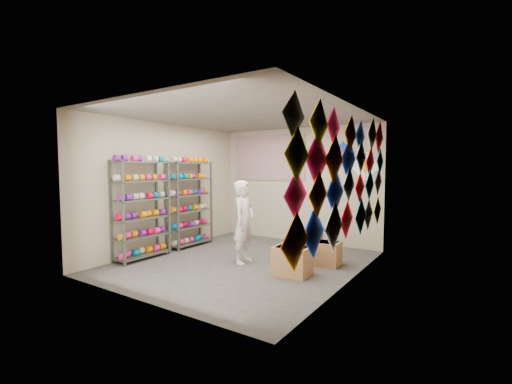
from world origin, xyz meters
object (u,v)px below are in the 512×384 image
Objects in this scene: shelf_rack_front at (142,210)px; shelf_rack_back at (190,204)px; shopkeeper at (244,222)px; carton_a at (292,261)px; carton_b at (325,253)px; carton_c at (309,243)px.

shelf_rack_back is at bearing 90.00° from shelf_rack_front.
carton_a is (1.08, -0.16, -0.53)m from shopkeeper.
shelf_rack_back reaches higher than carton_a.
shopkeeper is 1.58m from carton_b.
carton_c is at bearing 39.40° from shelf_rack_front.
shelf_rack_back reaches higher than carton_b.
carton_c is (2.56, 0.80, -0.73)m from shelf_rack_back.
shopkeeper is 1.21m from carton_a.
carton_c is at bearing 17.40° from shelf_rack_back.
carton_b is at bearing -70.42° from shopkeeper.
shopkeeper is (1.81, 0.85, -0.19)m from shelf_rack_front.
shopkeeper is at bearing -156.86° from carton_b.
carton_a is 0.87m from carton_b.
carton_b is at bearing 26.12° from shelf_rack_front.
shelf_rack_front is at bearing -90.00° from shelf_rack_back.
shelf_rack_back is at bearing -174.21° from carton_c.
carton_a is at bearing -88.24° from carton_c.
shelf_rack_back is at bearing 68.10° from shopkeeper.
shelf_rack_back is 1.25× the size of shopkeeper.
shelf_rack_front is 1.30m from shelf_rack_back.
shelf_rack_front is 3.37× the size of carton_a.
shelf_rack_back reaches higher than carton_c.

